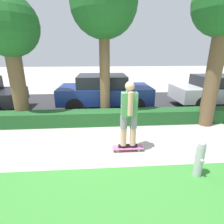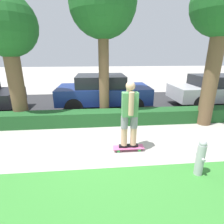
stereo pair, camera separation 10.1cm
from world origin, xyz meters
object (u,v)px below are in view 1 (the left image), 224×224
(tree_mid, at_px, (104,6))
(parked_car_rear, at_px, (223,90))
(fire_hydrant, at_px, (199,159))
(skater_person, at_px, (129,114))
(tree_near, at_px, (9,31))
(parked_car_middle, at_px, (104,91))
(skateboard, at_px, (128,148))

(tree_mid, distance_m, parked_car_rear, 6.51)
(tree_mid, distance_m, fire_hydrant, 5.26)
(skater_person, height_order, tree_mid, tree_mid)
(tree_near, height_order, parked_car_middle, tree_near)
(tree_near, bearing_deg, fire_hydrant, -34.91)
(tree_near, distance_m, fire_hydrant, 6.49)
(tree_near, distance_m, parked_car_rear, 9.05)
(parked_car_middle, xyz_separation_m, parked_car_rear, (5.59, -0.09, -0.01))
(skateboard, xyz_separation_m, tree_mid, (-0.51, 2.42, 3.81))
(skater_person, height_order, fire_hydrant, skater_person)
(skater_person, xyz_separation_m, parked_car_middle, (-0.49, 3.75, -0.20))
(skater_person, distance_m, fire_hydrant, 1.80)
(tree_mid, xyz_separation_m, parked_car_middle, (0.01, 1.32, -3.07))
(parked_car_middle, distance_m, parked_car_rear, 5.59)
(tree_near, bearing_deg, skateboard, -32.72)
(parked_car_middle, bearing_deg, tree_mid, -90.21)
(tree_near, relative_size, fire_hydrant, 5.20)
(skateboard, bearing_deg, parked_car_rear, 35.69)
(tree_mid, height_order, parked_car_middle, tree_mid)
(skateboard, xyz_separation_m, parked_car_rear, (5.09, 3.66, 0.73))
(skater_person, height_order, parked_car_rear, skater_person)
(tree_mid, bearing_deg, parked_car_middle, 89.43)
(skater_person, distance_m, parked_car_rear, 6.28)
(parked_car_rear, xyz_separation_m, fire_hydrant, (-3.80, -4.76, -0.39))
(tree_near, xyz_separation_m, tree_mid, (3.04, 0.14, 0.78))
(tree_near, relative_size, parked_car_rear, 0.90)
(tree_mid, relative_size, parked_car_rear, 1.08)
(parked_car_middle, height_order, parked_car_rear, parked_car_middle)
(tree_near, bearing_deg, skater_person, -32.72)
(parked_car_rear, bearing_deg, parked_car_middle, 178.38)
(skateboard, bearing_deg, parked_car_middle, 97.51)
(tree_near, relative_size, tree_mid, 0.83)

